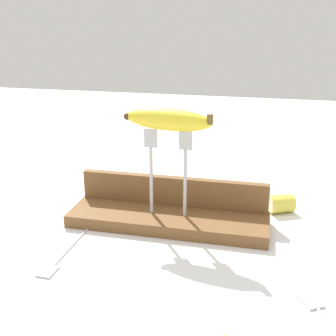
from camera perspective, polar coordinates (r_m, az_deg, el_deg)
ground_plane at (r=0.91m, az=0.00°, el=-7.48°), size 3.00×3.00×0.00m
wooden_board at (r=0.90m, az=0.00°, el=-6.76°), size 0.41×0.12×0.03m
board_backstop at (r=0.93m, az=0.69°, el=-3.00°), size 0.40×0.02×0.06m
fork_stand_center at (r=0.85m, az=-0.07°, el=0.28°), size 0.10×0.01×0.18m
banana_raised_center at (r=0.83m, az=-0.07°, el=6.28°), size 0.18×0.07×0.04m
fork_fallen_near at (r=0.70m, az=20.22°, el=-18.00°), size 0.10×0.16×0.01m
fork_fallen_far at (r=0.82m, az=-13.87°, el=-11.20°), size 0.03×0.18×0.01m
banana_chunk_far at (r=0.99m, az=14.51°, el=-4.52°), size 0.06×0.06×0.04m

